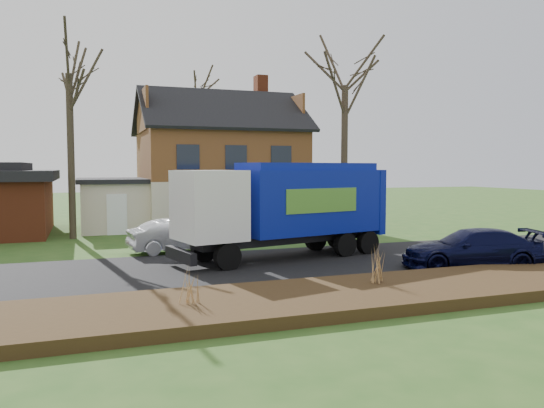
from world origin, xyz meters
name	(u,v)px	position (x,y,z in m)	size (l,w,h in m)	color
ground	(261,267)	(0.00, 0.00, 0.00)	(120.00, 120.00, 0.00)	#2A501A
road	(261,266)	(0.00, 0.00, 0.01)	(80.00, 7.00, 0.02)	black
mulch_verge	(327,297)	(0.00, -5.30, 0.15)	(80.00, 3.50, 0.30)	black
main_house	(211,158)	(1.49, 13.91, 4.03)	(12.95, 8.95, 9.26)	beige
garbage_truck	(288,203)	(1.54, 1.34, 2.09)	(8.76, 4.04, 3.63)	black
silver_sedan	(179,236)	(-2.15, 4.19, 0.67)	(1.41, 4.05, 1.34)	#B3B7BC
navy_wagon	(471,249)	(6.67, -2.74, 0.68)	(1.90, 4.68, 1.36)	black
tree_front_west	(68,49)	(-6.31, 9.96, 9.07)	(3.70, 3.70, 11.01)	#393022
tree_front_east	(345,61)	(7.68, 8.62, 9.16)	(4.05, 4.05, 11.26)	#3C3024
tree_back	(196,81)	(2.23, 21.66, 9.80)	(3.71, 3.71, 11.76)	#3A2F23
grass_clump_west	(190,286)	(-3.52, -5.31, 0.72)	(0.32, 0.26, 0.84)	#A37948
grass_clump_mid	(377,264)	(1.73, -4.83, 0.81)	(0.37, 0.30, 1.03)	#9F7746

